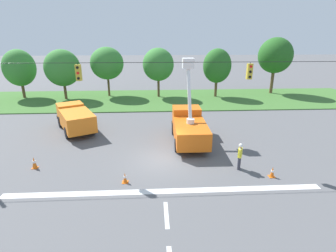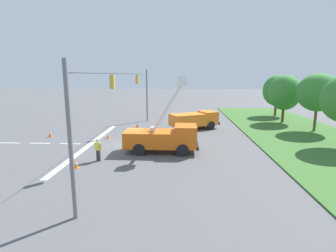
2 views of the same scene
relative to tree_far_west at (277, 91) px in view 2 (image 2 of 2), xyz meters
name	(u,v)px [view 2 (image 2 of 2)]	position (x,y,z in m)	size (l,w,h in m)	color
ground_plane	(130,144)	(18.12, -19.77, -4.08)	(200.00, 200.00, 0.00)	#565659
grass_verge	(324,147)	(18.12, -1.77, -4.03)	(56.00, 12.00, 0.10)	#3D6B2D
lane_markings	(76,144)	(18.12, -25.04, -4.08)	(17.60, 15.25, 0.01)	silver
signal_gantry	(128,100)	(18.18, -19.77, 0.17)	(26.20, 0.33, 7.20)	slate
tree_far_west	(277,91)	(0.00, 0.00, 0.00)	(4.07, 4.25, 6.47)	brown
tree_west	(285,93)	(5.90, -1.05, 0.07)	(4.54, 4.19, 6.50)	brown
tree_centre	(318,92)	(11.37, 0.55, 0.46)	(4.44, 4.56, 6.71)	brown
utility_truck_bucket_lift	(164,136)	(20.37, -16.40, -2.71)	(2.56, 6.27, 6.45)	orange
utility_truck_support_near	(194,119)	(10.55, -13.31, -2.89)	(4.77, 6.31, 2.08)	orange
road_worker	(98,148)	(23.00, -21.25, -3.08)	(0.38, 0.60, 1.77)	#383842
traffic_cone_foreground_left	(137,124)	(9.83, -20.42, -3.69)	(0.36, 0.36, 0.78)	orange
traffic_cone_foreground_right	(108,136)	(15.85, -22.51, -3.77)	(0.36, 0.36, 0.64)	orange
traffic_cone_mid_left	(76,164)	(24.71, -22.35, -3.75)	(0.36, 0.36, 0.67)	orange
traffic_cone_mid_right	(50,134)	(15.54, -28.82, -3.70)	(0.36, 0.36, 0.77)	orange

